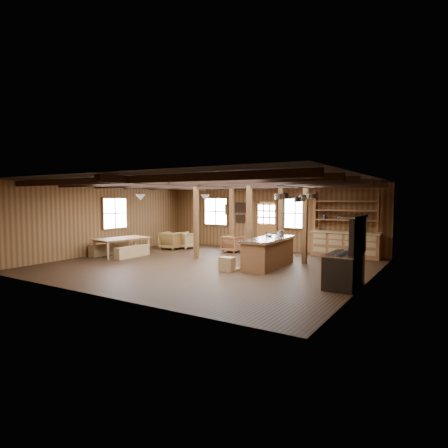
{
  "coord_description": "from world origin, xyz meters",
  "views": [
    {
      "loc": [
        6.95,
        -10.09,
        2.23
      ],
      "look_at": [
        0.18,
        0.73,
        1.34
      ],
      "focal_mm": 30.0,
      "sensor_mm": 36.0,
      "label": 1
    }
  ],
  "objects": [
    {
      "name": "armchair_b",
      "position": [
        -0.89,
        3.09,
        0.34
      ],
      "size": [
        0.77,
        0.79,
        0.67
      ],
      "primitive_type": "imported",
      "rotation": [
        0.0,
        0.0,
        3.07
      ],
      "color": "brown",
      "rests_on": "floor"
    },
    {
      "name": "bowl",
      "position": [
        1.6,
        1.3,
        0.97
      ],
      "size": [
        0.33,
        0.33,
        0.07
      ],
      "primitive_type": "imported",
      "rotation": [
        0.0,
        0.0,
        -0.25
      ],
      "color": "silver",
      "rests_on": "kitchen_island"
    },
    {
      "name": "kitchen_island",
      "position": [
        1.83,
        0.8,
        0.48
      ],
      "size": [
        0.96,
        2.53,
        1.2
      ],
      "rotation": [
        0.0,
        0.0,
        0.03
      ],
      "color": "brown",
      "rests_on": "floor"
    },
    {
      "name": "armchair_a",
      "position": [
        -3.57,
        2.41,
        0.38
      ],
      "size": [
        0.84,
        0.87,
        0.76
      ],
      "primitive_type": "imported",
      "rotation": [
        0.0,
        0.0,
        3.18
      ],
      "color": "brown",
      "rests_on": "floor"
    },
    {
      "name": "pot_rack",
      "position": [
        2.98,
        0.18,
        2.28
      ],
      "size": [
        0.36,
        3.0,
        0.46
      ],
      "color": "#2D2D30",
      "rests_on": "ceiling"
    },
    {
      "name": "room",
      "position": [
        0.0,
        0.0,
        1.4
      ],
      "size": [
        10.04,
        9.04,
        2.84
      ],
      "color": "black",
      "rests_on": "ground"
    },
    {
      "name": "notice_boards",
      "position": [
        -1.5,
        4.46,
        1.64
      ],
      "size": [
        1.08,
        0.03,
        0.9
      ],
      "color": "silver",
      "rests_on": "wall_back"
    },
    {
      "name": "armchair_c",
      "position": [
        -3.18,
        3.0,
        0.36
      ],
      "size": [
        0.93,
        0.95,
        0.72
      ],
      "primitive_type": "imported",
      "rotation": [
        0.0,
        0.0,
        2.9
      ],
      "color": "#9A7B46",
      "rests_on": "floor"
    },
    {
      "name": "bench_aisle",
      "position": [
        -3.38,
        -0.09,
        0.21
      ],
      "size": [
        0.29,
        1.54,
        0.42
      ],
      "primitive_type": "cube",
      "color": "olive",
      "rests_on": "floor"
    },
    {
      "name": "step_stool",
      "position": [
        1.06,
        -0.5,
        0.22
      ],
      "size": [
        0.49,
        0.35,
        0.43
      ],
      "primitive_type": "cube",
      "rotation": [
        0.0,
        0.0,
        0.01
      ],
      "color": "olive",
      "rests_on": "floor"
    },
    {
      "name": "window_back_right",
      "position": [
        1.3,
        4.46,
        1.6
      ],
      "size": [
        1.02,
        0.06,
        1.32
      ],
      "color": "white",
      "rests_on": "wall_back"
    },
    {
      "name": "pendant_lamps",
      "position": [
        -2.25,
        1.0,
        2.25
      ],
      "size": [
        1.86,
        2.36,
        0.66
      ],
      "color": "#2D2D30",
      "rests_on": "ceiling"
    },
    {
      "name": "commercial_range",
      "position": [
        4.65,
        -0.69,
        0.6
      ],
      "size": [
        0.77,
        1.46,
        1.8
      ],
      "color": "#2D2D30",
      "rests_on": "floor"
    },
    {
      "name": "back_counter",
      "position": [
        3.4,
        4.2,
        0.6
      ],
      "size": [
        2.55,
        0.6,
        2.45
      ],
      "color": "brown",
      "rests_on": "floor"
    },
    {
      "name": "window_left",
      "position": [
        -4.96,
        0.5,
        1.6
      ],
      "size": [
        0.14,
        1.24,
        1.32
      ],
      "color": "white",
      "rests_on": "wall_back"
    },
    {
      "name": "ceiling_joists",
      "position": [
        0.0,
        0.18,
        2.68
      ],
      "size": [
        9.8,
        8.82,
        0.18
      ],
      "color": "black",
      "rests_on": "ceiling"
    },
    {
      "name": "bench_wall",
      "position": [
        -4.65,
        -0.09,
        0.24
      ],
      "size": [
        0.32,
        1.72,
        0.47
      ],
      "primitive_type": "cube",
      "color": "olive",
      "rests_on": "floor"
    },
    {
      "name": "dining_table",
      "position": [
        -3.9,
        -0.09,
        0.35
      ],
      "size": [
        1.41,
        2.13,
        0.7
      ],
      "primitive_type": "imported",
      "rotation": [
        0.0,
        0.0,
        1.41
      ],
      "color": "#9C6D46",
      "rests_on": "floor"
    },
    {
      "name": "window_back_left",
      "position": [
        -2.6,
        4.46,
        1.6
      ],
      "size": [
        1.32,
        0.06,
        1.32
      ],
      "color": "white",
      "rests_on": "wall_back"
    },
    {
      "name": "back_door",
      "position": [
        0.0,
        4.45,
        0.88
      ],
      "size": [
        1.02,
        0.08,
        2.15
      ],
      "color": "brown",
      "rests_on": "floor"
    },
    {
      "name": "counter_pot",
      "position": [
        1.8,
        1.8,
        1.02
      ],
      "size": [
        0.28,
        0.28,
        0.17
      ],
      "primitive_type": "cylinder",
      "color": "silver",
      "rests_on": "kitchen_island"
    },
    {
      "name": "timber_posts",
      "position": [
        0.52,
        2.08,
        1.4
      ],
      "size": [
        3.95,
        2.35,
        2.8
      ],
      "color": "#4F2D16",
      "rests_on": "floor"
    }
  ]
}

